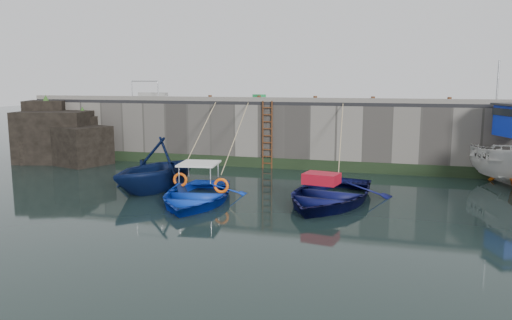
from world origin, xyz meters
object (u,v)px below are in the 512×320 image
(fish_crate, at_px, (259,97))
(bollard_c, at_px, (315,99))
(bollard_e, at_px, (449,100))
(boat_near_blue, at_px, (196,202))
(ladder, at_px, (267,135))
(bollard_b, at_px, (259,98))
(bollard_a, at_px, (210,98))
(boat_near_white, at_px, (157,190))
(boat_near_navy, at_px, (329,202))
(boat_far_white, at_px, (509,159))
(bollard_d, at_px, (373,100))

(fish_crate, bearing_deg, bollard_c, -8.29)
(bollard_c, xyz_separation_m, bollard_e, (5.80, 0.00, 0.00))
(boat_near_blue, height_order, bollard_e, bollard_e)
(ladder, xyz_separation_m, bollard_b, (-0.50, 0.34, 1.71))
(bollard_a, bearing_deg, bollard_e, 0.00)
(boat_near_white, relative_size, fish_crate, 7.84)
(boat_near_blue, xyz_separation_m, boat_near_navy, (4.40, 1.22, 0.00))
(fish_crate, bearing_deg, boat_near_blue, -62.98)
(boat_near_white, xyz_separation_m, bollard_c, (4.98, 6.11, 3.30))
(bollard_a, relative_size, bollard_e, 1.00)
(bollard_c, relative_size, bollard_e, 1.00)
(bollard_c, bearing_deg, boat_far_white, -6.56)
(boat_near_white, xyz_separation_m, bollard_e, (10.78, 6.11, 3.30))
(ladder, relative_size, bollard_e, 11.43)
(fish_crate, height_order, bollard_e, bollard_e)
(bollard_a, height_order, bollard_c, same)
(bollard_b, bearing_deg, boat_far_white, -4.93)
(boat_far_white, bearing_deg, boat_near_blue, -169.55)
(boat_far_white, height_order, bollard_a, boat_far_white)
(bollard_b, relative_size, bollard_d, 1.00)
(bollard_c, distance_m, bollard_d, 2.60)
(ladder, xyz_separation_m, bollard_e, (8.00, 0.34, 1.71))
(ladder, height_order, boat_near_navy, ladder)
(boat_near_blue, bearing_deg, bollard_d, 46.14)
(boat_near_white, xyz_separation_m, fish_crate, (1.69, 8.19, 3.30))
(bollard_b, bearing_deg, ladder, -33.86)
(boat_near_white, xyz_separation_m, bollard_a, (-0.22, 6.11, 3.30))
(bollard_a, height_order, bollard_b, same)
(boat_near_blue, bearing_deg, boat_near_white, 139.32)
(boat_far_white, bearing_deg, boat_near_white, -179.08)
(ladder, bearing_deg, boat_near_navy, -57.38)
(boat_near_blue, relative_size, bollard_b, 16.77)
(ladder, bearing_deg, boat_near_blue, -94.66)
(bollard_c, bearing_deg, bollard_d, 0.00)
(boat_far_white, distance_m, bollard_c, 8.50)
(boat_near_white, relative_size, bollard_e, 15.64)
(bollard_c, bearing_deg, bollard_b, 180.00)
(boat_far_white, xyz_separation_m, bollard_c, (-8.13, 0.93, 2.31))
(boat_far_white, height_order, bollard_b, boat_far_white)
(boat_far_white, height_order, fish_crate, boat_far_white)
(bollard_c, bearing_deg, boat_near_blue, -110.34)
(boat_near_blue, xyz_separation_m, bollard_a, (-2.42, 7.51, 3.30))
(fish_crate, relative_size, bollard_a, 1.99)
(bollard_a, bearing_deg, bollard_c, 0.00)
(boat_near_blue, height_order, bollard_d, bollard_d)
(boat_near_white, bearing_deg, bollard_b, 84.25)
(bollard_a, relative_size, bollard_b, 1.00)
(boat_near_navy, relative_size, boat_far_white, 0.83)
(boat_near_blue, bearing_deg, boat_far_white, 22.86)
(boat_near_navy, distance_m, fish_crate, 10.25)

